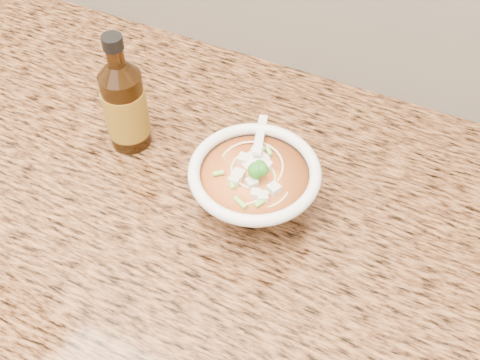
% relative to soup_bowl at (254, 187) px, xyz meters
% --- Properties ---
extents(cabinet, '(4.00, 0.65, 0.86)m').
position_rel_soup_bowl_xyz_m(cabinet, '(-0.29, -0.02, -0.51)').
color(cabinet, black).
rests_on(cabinet, ground).
extents(counter_slab, '(4.00, 0.68, 0.04)m').
position_rel_soup_bowl_xyz_m(counter_slab, '(-0.29, -0.02, -0.06)').
color(counter_slab, brown).
rests_on(counter_slab, cabinet).
extents(soup_bowl, '(0.17, 0.19, 0.09)m').
position_rel_soup_bowl_xyz_m(soup_bowl, '(0.00, 0.00, 0.00)').
color(soup_bowl, white).
rests_on(soup_bowl, counter_slab).
extents(hot_sauce_bottle, '(0.07, 0.07, 0.18)m').
position_rel_soup_bowl_xyz_m(hot_sauce_bottle, '(-0.21, 0.03, 0.03)').
color(hot_sauce_bottle, '#3D1F08').
rests_on(hot_sauce_bottle, counter_slab).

